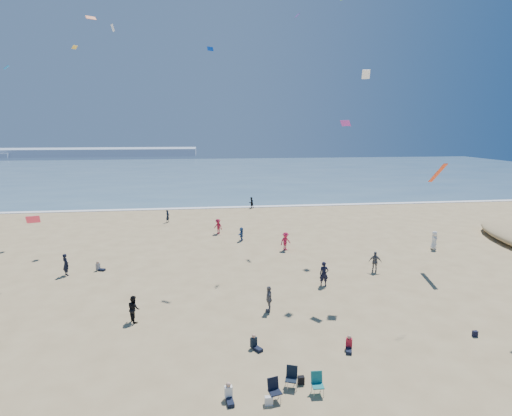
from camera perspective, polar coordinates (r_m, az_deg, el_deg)
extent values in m
plane|color=tan|center=(19.10, -3.28, -27.30)|extent=(220.00, 220.00, 0.00)
cube|color=#476B84|center=(110.54, -6.77, 5.07)|extent=(220.00, 100.00, 0.06)
cube|color=white|center=(61.07, -6.26, 0.04)|extent=(220.00, 1.20, 0.08)
cube|color=#7A8EA8|center=(194.38, -25.16, 7.22)|extent=(110.00, 20.00, 3.20)
imported|color=black|center=(52.55, -12.50, -1.15)|extent=(0.63, 0.71, 1.62)
imported|color=#C91C41|center=(39.86, 4.24, -4.75)|extent=(1.35, 1.13, 1.81)
imported|color=black|center=(31.43, 9.69, -9.27)|extent=(0.73, 0.51, 1.90)
imported|color=black|center=(60.53, -0.70, 0.77)|extent=(1.03, 0.97, 1.67)
imported|color=maroon|center=(46.02, -5.44, -2.63)|extent=(1.25, 1.23, 1.73)
imported|color=#38609A|center=(43.03, -2.10, -3.73)|extent=(0.83, 1.45, 1.49)
imported|color=black|center=(36.58, -25.53, -7.31)|extent=(0.78, 0.80, 1.85)
imported|color=black|center=(26.84, -17.06, -13.57)|extent=(0.97, 1.03, 1.69)
imported|color=slate|center=(26.95, 1.86, -12.84)|extent=(0.59, 1.10, 1.78)
imported|color=white|center=(43.75, 24.09, -4.23)|extent=(0.78, 1.02, 1.86)
imported|color=slate|center=(35.31, 16.65, -7.37)|extent=(1.12, 0.76, 1.77)
cube|color=silver|center=(19.41, 1.83, -25.81)|extent=(0.35, 0.20, 0.40)
cube|color=black|center=(20.71, 6.46, -23.25)|extent=(0.30, 0.22, 0.38)
cube|color=black|center=(27.51, 28.81, -15.45)|extent=(0.28, 0.18, 0.34)
cube|color=#EE304E|center=(27.57, -29.24, -1.44)|extent=(0.83, 0.58, 0.50)
cube|color=gold|center=(52.40, -24.50, 20.17)|extent=(0.70, 0.70, 0.34)
cube|color=blue|center=(43.81, -6.55, 21.66)|extent=(0.67, 0.44, 0.42)
cube|color=purple|center=(30.05, 12.67, 11.74)|extent=(0.69, 0.80, 0.42)
cube|color=white|center=(32.69, 15.43, 17.92)|extent=(0.69, 0.58, 0.61)
cube|color=white|center=(49.47, -19.78, 23.06)|extent=(0.49, 0.58, 0.72)
cube|color=#E6470F|center=(41.43, -22.53, 23.82)|extent=(0.91, 0.74, 0.32)
cube|color=blue|center=(40.25, -32.08, 16.66)|extent=(0.50, 0.63, 0.30)
cube|color=#6F289A|center=(48.16, 5.91, 25.69)|extent=(0.48, 0.88, 0.38)
cube|color=#EF4019|center=(37.48, 24.52, 4.56)|extent=(0.35, 2.64, 1.87)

